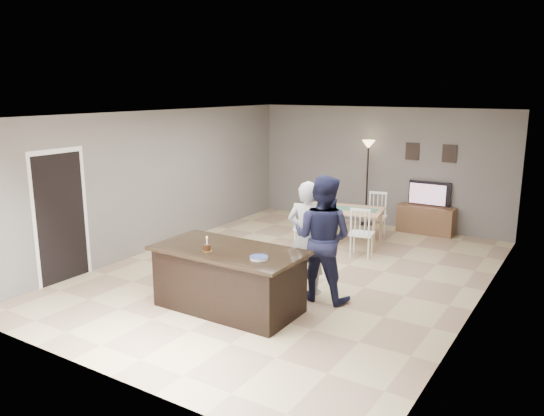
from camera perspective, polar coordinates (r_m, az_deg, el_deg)
The scene contains 14 objects.
floor at distance 9.22m, azimuth 2.14°, elevation -6.95°, with size 8.00×8.00×0.00m, color tan.
room_shell at distance 8.80m, azimuth 2.23°, elevation 3.40°, with size 8.00×8.00×8.00m.
kitchen_island at distance 7.65m, azimuth -4.66°, elevation -7.58°, with size 2.15×1.10×0.90m.
tv_console at distance 12.05m, azimuth 16.21°, elevation -1.22°, with size 1.20×0.40×0.60m, color brown.
television at distance 12.00m, azimuth 16.47°, elevation 1.46°, with size 0.91×0.12×0.53m, color black.
tv_screen_glow at distance 11.92m, azimuth 16.36°, elevation 1.43°, with size 0.78×0.78×0.00m, color orange.
picture_frames at distance 12.01m, azimuth 16.68°, elevation 5.74°, with size 1.10×0.02×0.38m.
doorway at distance 9.18m, azimuth -21.84°, elevation 0.21°, with size 0.00×2.10×2.65m.
woman at distance 8.13m, azimuth 3.83°, elevation -3.19°, with size 0.64×0.42×1.75m, color #B7B8BC.
man at distance 7.87m, azimuth 5.45°, elevation -3.24°, with size 0.92×0.72×1.89m, color #181A36.
birthday_cake at distance 7.42m, azimuth -7.00°, elevation -4.25°, with size 0.13×0.13×0.21m.
plate_stack at distance 7.03m, azimuth -1.42°, elevation -5.38°, with size 0.25×0.25×0.04m.
dining_table at distance 10.79m, azimuth 7.59°, elevation -0.69°, with size 1.81×2.03×0.97m.
floor_lamp at distance 12.29m, azimuth 10.28°, elevation 5.14°, with size 0.29×0.29×1.96m.
Camera 1 is at (4.32, -7.52, 3.11)m, focal length 35.00 mm.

